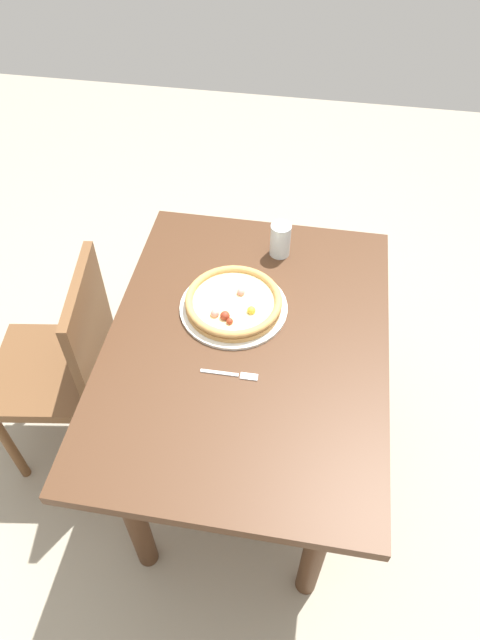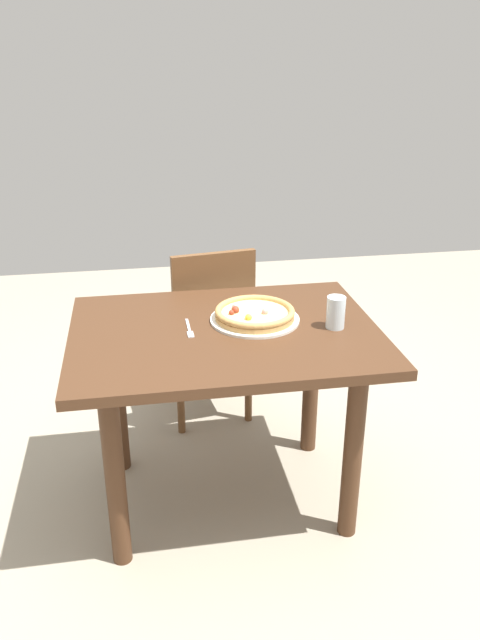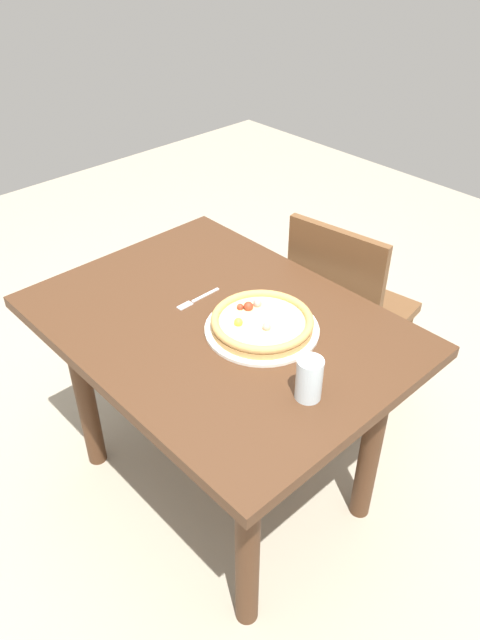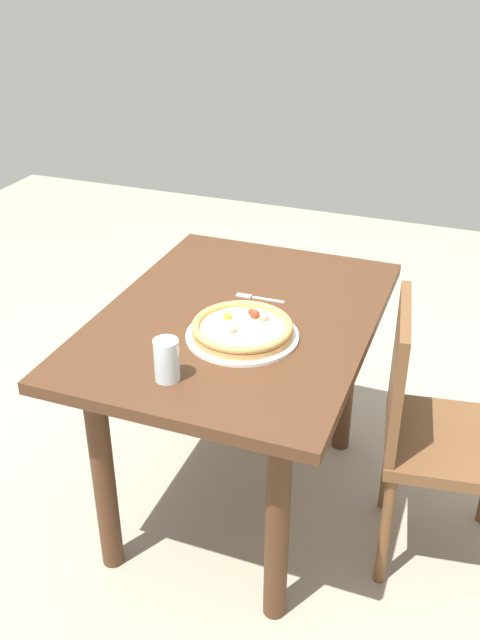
% 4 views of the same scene
% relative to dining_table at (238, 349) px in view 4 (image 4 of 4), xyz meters
% --- Properties ---
extents(ground_plane, '(6.00, 6.00, 0.00)m').
position_rel_dining_table_xyz_m(ground_plane, '(0.00, 0.00, -0.63)').
color(ground_plane, '#9E937F').
extents(dining_table, '(1.13, 0.84, 0.76)m').
position_rel_dining_table_xyz_m(dining_table, '(0.00, 0.00, 0.00)').
color(dining_table, '#472B19').
rests_on(dining_table, ground).
extents(chair_near, '(0.45, 0.45, 0.89)m').
position_rel_dining_table_xyz_m(chair_near, '(-0.01, -0.63, -0.14)').
color(chair_near, brown).
rests_on(chair_near, ground).
extents(plate, '(0.34, 0.34, 0.01)m').
position_rel_dining_table_xyz_m(plate, '(-0.12, -0.06, 0.13)').
color(plate, silver).
rests_on(plate, dining_table).
extents(pizza, '(0.30, 0.30, 0.05)m').
position_rel_dining_table_xyz_m(pizza, '(-0.12, -0.06, 0.16)').
color(pizza, tan).
rests_on(pizza, plate).
extents(fork, '(0.02, 0.17, 0.00)m').
position_rel_dining_table_xyz_m(fork, '(0.13, -0.02, 0.13)').
color(fork, silver).
rests_on(fork, dining_table).
extents(drinking_glass, '(0.07, 0.07, 0.12)m').
position_rel_dining_table_xyz_m(drinking_glass, '(-0.40, 0.05, 0.19)').
color(drinking_glass, silver).
rests_on(drinking_glass, dining_table).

